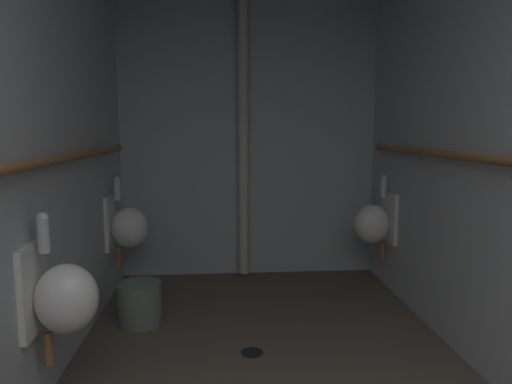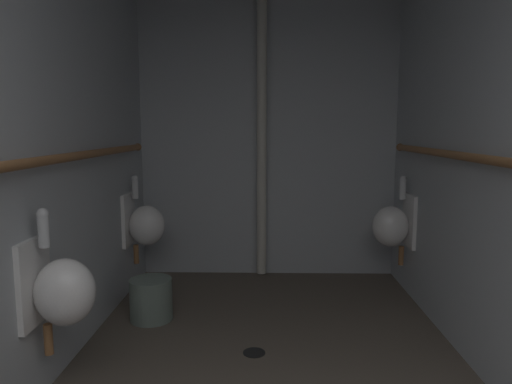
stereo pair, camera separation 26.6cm
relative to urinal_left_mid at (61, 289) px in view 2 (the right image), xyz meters
The scene contains 9 objects.
wall_left 0.79m from the urinal_left_mid, 169.86° to the right, with size 0.06×4.52×2.72m, color #B2B7BC.
wall_back 2.55m from the urinal_left_mid, 64.63° to the left, with size 2.50×0.06×2.72m, color #B2B7BC.
urinal_left_mid is the anchor object (origin of this frame).
urinal_left_far 1.62m from the urinal_left_mid, 90.00° to the left, with size 0.32×0.30×0.76m.
urinal_right_mid 2.64m from the urinal_left_mid, 37.91° to the left, with size 0.32×0.30×0.76m.
supply_pipe_left 0.65m from the urinal_left_mid, 155.11° to the right, with size 0.06×3.78×0.06m.
standpipe_back_wall 2.43m from the urinal_left_mid, 64.78° to the left, with size 0.09×0.09×2.67m, color beige.
floor_drain 1.24m from the urinal_left_mid, 29.18° to the left, with size 0.14×0.14×0.01m, color black.
waste_bin 1.14m from the urinal_left_mid, 79.77° to the left, with size 0.31×0.31×0.30m, color slate.
Camera 2 is at (-0.02, -0.00, 1.39)m, focal length 32.92 mm.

